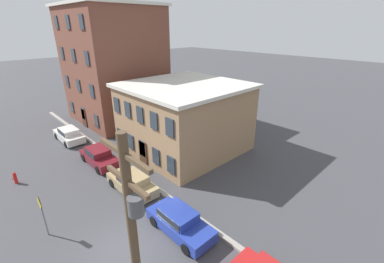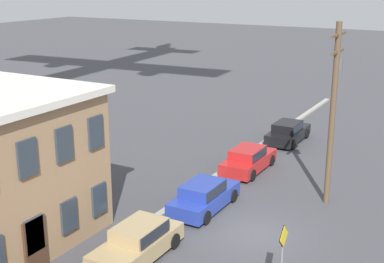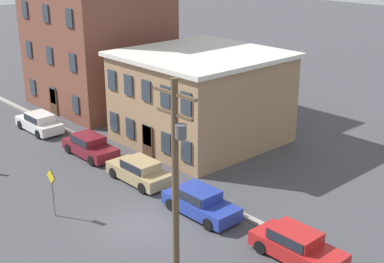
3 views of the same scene
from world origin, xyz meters
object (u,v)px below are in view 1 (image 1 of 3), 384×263
at_px(fire_hydrant, 15,178).
at_px(car_blue, 179,221).
at_px(car_white, 69,134).
at_px(car_tan, 132,182).
at_px(car_maroon, 99,156).
at_px(caution_sign, 42,210).
at_px(utility_pole, 136,253).

bearing_deg(fire_hydrant, car_blue, 25.42).
distance_m(car_white, car_tan, 12.38).
xyz_separation_m(car_maroon, caution_sign, (5.95, -5.97, 1.04)).
bearing_deg(car_maroon, utility_pole, -19.03).
distance_m(car_white, utility_pole, 22.57).
height_order(caution_sign, fire_hydrant, caution_sign).
xyz_separation_m(car_tan, utility_pole, (9.23, -5.05, 4.28)).
distance_m(caution_sign, fire_hydrant, 7.56).
xyz_separation_m(car_tan, car_blue, (5.39, -0.11, 0.00)).
xyz_separation_m(car_maroon, fire_hydrant, (-1.50, -6.10, -0.27)).
height_order(car_maroon, utility_pole, utility_pole).
bearing_deg(car_white, car_blue, -0.04).
height_order(car_white, car_blue, same).
relative_size(car_white, fire_hydrant, 4.58).
height_order(car_white, fire_hydrant, car_white).
xyz_separation_m(car_maroon, car_tan, (5.59, -0.06, 0.00)).
relative_size(car_tan, car_blue, 1.00).
relative_size(car_white, car_maroon, 1.00).
distance_m(caution_sign, utility_pole, 9.48).
relative_size(car_tan, fire_hydrant, 4.58).
bearing_deg(car_white, utility_pole, -12.93).
height_order(car_maroon, car_tan, same).
relative_size(caution_sign, fire_hydrant, 2.82).
bearing_deg(fire_hydrant, car_white, 131.65).
distance_m(utility_pole, fire_hydrant, 16.97).
bearing_deg(car_white, car_tan, 0.44).
relative_size(car_white, car_blue, 1.00).
relative_size(utility_pole, fire_hydrant, 9.32).
relative_size(car_blue, caution_sign, 1.62).
relative_size(car_tan, caution_sign, 1.62).
bearing_deg(car_blue, fire_hydrant, -154.58).
bearing_deg(fire_hydrant, utility_pole, 3.46).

